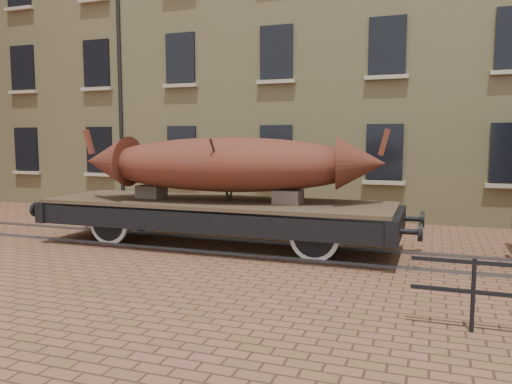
% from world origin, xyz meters
% --- Properties ---
extents(ground, '(90.00, 90.00, 0.00)m').
position_xyz_m(ground, '(0.00, 0.00, 0.00)').
color(ground, brown).
extents(warehouse_cream, '(40.00, 10.19, 14.00)m').
position_xyz_m(warehouse_cream, '(3.00, 9.99, 7.00)').
color(warehouse_cream, tan).
rests_on(warehouse_cream, ground).
extents(rail_track, '(30.00, 1.52, 0.06)m').
position_xyz_m(rail_track, '(0.00, 0.00, 0.03)').
color(rail_track, '#59595E').
rests_on(rail_track, ground).
extents(flatcar_wagon, '(9.46, 2.57, 1.43)m').
position_xyz_m(flatcar_wagon, '(-2.44, -0.00, 0.89)').
color(flatcar_wagon, '#4C3E29').
rests_on(flatcar_wagon, ground).
extents(iron_boat, '(7.30, 3.06, 1.72)m').
position_xyz_m(iron_boat, '(-2.11, 0.00, 1.99)').
color(iron_boat, maroon).
rests_on(iron_boat, flatcar_wagon).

